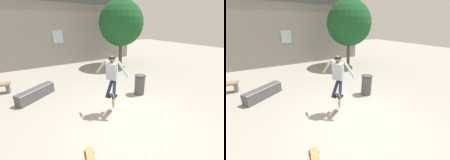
% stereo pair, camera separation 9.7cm
% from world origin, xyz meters
% --- Properties ---
extents(ground_plane, '(40.00, 40.00, 0.00)m').
position_xyz_m(ground_plane, '(0.00, 0.00, 0.00)').
color(ground_plane, '#A39E93').
extents(building_backdrop, '(12.76, 0.52, 5.98)m').
position_xyz_m(building_backdrop, '(0.02, 8.51, 2.59)').
color(building_backdrop, gray).
rests_on(building_backdrop, ground_plane).
extents(tree_right, '(3.09, 3.09, 4.60)m').
position_xyz_m(tree_right, '(3.52, 5.68, 3.04)').
color(tree_right, brown).
rests_on(tree_right, ground_plane).
extents(skate_ledge, '(1.64, 1.34, 0.48)m').
position_xyz_m(skate_ledge, '(-2.54, 3.17, 0.24)').
color(skate_ledge, '#4C4C51').
rests_on(skate_ledge, ground_plane).
extents(trash_bin, '(0.49, 0.49, 0.91)m').
position_xyz_m(trash_bin, '(1.55, 1.22, 0.48)').
color(trash_bin, '#47474C').
rests_on(trash_bin, ground_plane).
extents(skater, '(0.74, 1.01, 1.47)m').
position_xyz_m(skater, '(-0.33, 0.50, 1.52)').
color(skater, '#9EA8B2').
extents(skateboard_flipping, '(0.31, 0.62, 0.81)m').
position_xyz_m(skateboard_flipping, '(-0.31, 0.48, 0.50)').
color(skateboard_flipping, '#AD894C').
extents(skateboard_resting, '(0.37, 0.81, 0.08)m').
position_xyz_m(skateboard_resting, '(-1.81, -1.02, 0.07)').
color(skateboard_resting, '#AD894C').
rests_on(skateboard_resting, ground_plane).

